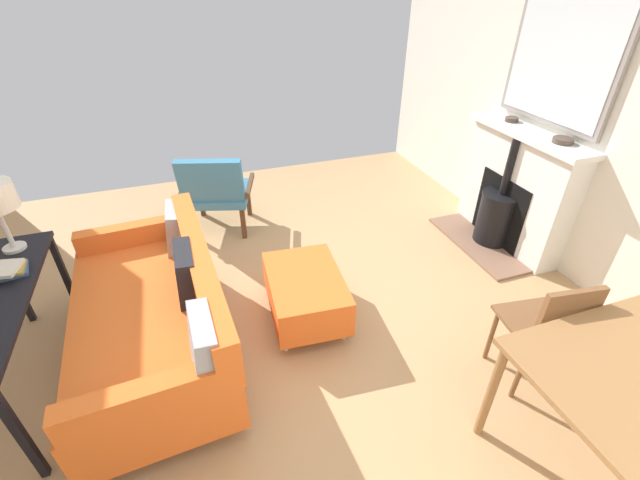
% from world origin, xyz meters
% --- Properties ---
extents(ground_plane, '(5.16, 5.46, 0.01)m').
position_xyz_m(ground_plane, '(0.00, 0.00, -0.00)').
color(ground_plane, tan).
extents(wall_left, '(0.12, 5.46, 2.78)m').
position_xyz_m(wall_left, '(-2.58, 0.00, 1.39)').
color(wall_left, silver).
rests_on(wall_left, ground).
extents(fireplace, '(0.63, 1.25, 1.12)m').
position_xyz_m(fireplace, '(-2.36, -0.24, 0.50)').
color(fireplace, brown).
rests_on(fireplace, ground).
extents(mirror_over_mantel, '(0.04, 1.07, 1.03)m').
position_xyz_m(mirror_over_mantel, '(-2.49, -0.24, 1.69)').
color(mirror_over_mantel, gray).
extents(mantel_bowl_near, '(0.12, 0.12, 0.04)m').
position_xyz_m(mantel_bowl_near, '(-2.40, -0.51, 1.14)').
color(mantel_bowl_near, '#47382D').
rests_on(mantel_bowl_near, fireplace).
extents(mantel_bowl_far, '(0.16, 0.16, 0.04)m').
position_xyz_m(mantel_bowl_far, '(-2.40, 0.08, 1.14)').
color(mantel_bowl_far, '#47382D').
rests_on(mantel_bowl_far, fireplace).
extents(sofa, '(1.02, 1.79, 0.81)m').
position_xyz_m(sofa, '(0.85, 0.19, 0.35)').
color(sofa, '#B2B2B7').
rests_on(sofa, ground).
extents(ottoman, '(0.60, 0.82, 0.38)m').
position_xyz_m(ottoman, '(-0.20, 0.16, 0.24)').
color(ottoman, '#B2B2B7').
rests_on(ottoman, ground).
extents(armchair_accent, '(0.81, 0.75, 0.86)m').
position_xyz_m(armchair_accent, '(0.25, -1.32, 0.48)').
color(armchair_accent, '#4C3321').
rests_on(armchair_accent, ground).
extents(book_stack, '(0.30, 0.23, 0.06)m').
position_xyz_m(book_stack, '(1.66, -0.03, 0.76)').
color(book_stack, '#38517F').
rests_on(book_stack, console_table).
extents(dining_chair_near_fireplace, '(0.45, 0.45, 0.85)m').
position_xyz_m(dining_chair_near_fireplace, '(-1.38, 1.24, 0.51)').
color(dining_chair_near_fireplace, brown).
rests_on(dining_chair_near_fireplace, ground).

